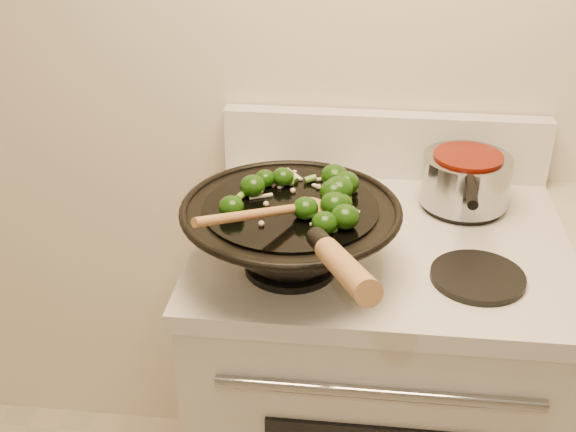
# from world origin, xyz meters

# --- Properties ---
(stove) EXTENTS (0.78, 0.67, 1.08)m
(stove) POSITION_xyz_m (-0.11, 1.17, 0.47)
(stove) COLOR silver
(stove) RESTS_ON ground
(wok) EXTENTS (0.42, 0.68, 0.27)m
(wok) POSITION_xyz_m (-0.28, 1.01, 1.00)
(wok) COLOR black
(wok) RESTS_ON stove
(stirfry) EXTENTS (0.26, 0.27, 0.05)m
(stirfry) POSITION_xyz_m (-0.24, 1.03, 1.08)
(stirfry) COLOR #143808
(stirfry) RESTS_ON wok
(wooden_spoon) EXTENTS (0.22, 0.26, 0.09)m
(wooden_spoon) POSITION_xyz_m (-0.29, 0.95, 1.09)
(wooden_spoon) COLOR #A67141
(wooden_spoon) RESTS_ON wok
(saucepan) EXTENTS (0.20, 0.32, 0.12)m
(saucepan) POSITION_xyz_m (0.07, 1.32, 0.99)
(saucepan) COLOR gray
(saucepan) RESTS_ON stove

